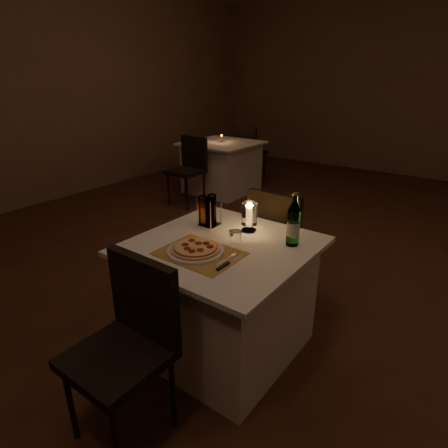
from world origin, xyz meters
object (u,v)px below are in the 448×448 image
Objects in this scene: chair_far at (279,235)px; hurricane_candle at (249,215)px; chair_near at (130,333)px; plate at (196,251)px; neighbor_table_left at (222,167)px; main_table at (222,297)px; tumbler at (235,237)px; water_bottle at (293,224)px; pizza at (195,248)px.

chair_far is 0.55m from hurricane_candle.
plate is (-0.05, 0.53, 0.20)m from chair_near.
neighbor_table_left is (-2.14, 2.55, -0.48)m from hurricane_candle.
chair_near is at bearing -91.16° from hurricane_candle.
main_table is 3.12× the size of plate.
main_table is at bearing -136.44° from tumbler.
plate is (-0.05, -0.89, 0.20)m from chair_far.
water_bottle is (0.34, -0.48, 0.32)m from chair_far.
tumbler is at bearing -84.99° from chair_far.
hurricane_candle is 0.19× the size of neighbor_table_left.
water_bottle is (0.34, 0.95, 0.32)m from chair_near.
main_table is at bearing -52.97° from neighbor_table_left.
plate is 1.14× the size of pizza.
tumbler is at bearing 65.36° from plate.
main_table is 12.82× the size of tumbler.
chair_near is 1.00× the size of chair_far.
chair_far reaches higher than plate.
hurricane_candle is at bearing 175.86° from water_bottle.
plate is at bearing -132.83° from water_bottle.
water_bottle is at bearing -4.14° from hurricane_candle.
pizza is at bearing -99.01° from hurricane_candle.
chair_far is at bearing 95.01° from tumbler.
tumbler is at bearing -146.88° from water_bottle.
neighbor_table_left is at bearing 127.03° from main_table.
tumbler reaches higher than pizza.
chair_near reaches higher than tumbler.
main_table is 1.00× the size of neighbor_table_left.
tumbler is (0.06, 0.77, 0.23)m from chair_near.
chair_near is at bearing -90.00° from chair_far.
hurricane_candle reaches higher than pizza.
plate is 0.58m from water_bottle.
chair_near is 2.82× the size of water_bottle.
chair_near is at bearing -84.66° from pizza.
pizza is 1.48× the size of hurricane_candle.
neighbor_table_left is at bearing 121.03° from chair_near.
pizza is at bearing -55.30° from neighbor_table_left.
hurricane_candle reaches higher than main_table.
chair_near is at bearing -84.65° from plate.
pizza is 0.26m from tumbler.
pizza is (-0.05, -0.18, 0.39)m from main_table.
tumbler is 0.08× the size of neighbor_table_left.
water_bottle is 3.59m from neighbor_table_left.
plate is at bearing -55.31° from neighbor_table_left.
plate is at bearing -97.51° from pizza.
chair_near is 1.06m from water_bottle.
tumbler is at bearing 85.70° from chair_near.
chair_far is 11.54× the size of tumbler.
chair_near reaches higher than plate.
hurricane_candle is at bearing 88.84° from chair_near.
pizza is (-0.05, 0.53, 0.22)m from chair_near.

